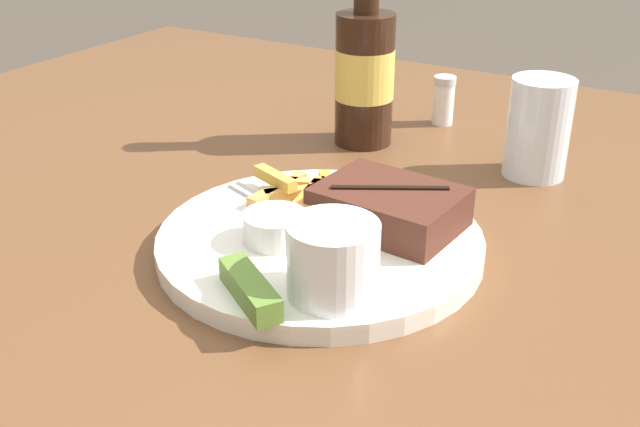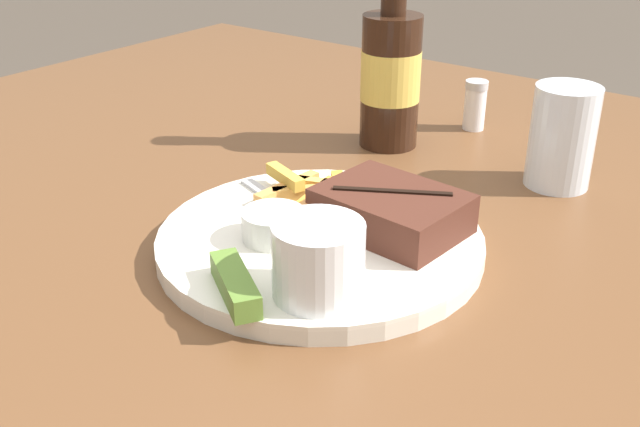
% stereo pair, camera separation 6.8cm
% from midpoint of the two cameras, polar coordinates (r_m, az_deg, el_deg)
% --- Properties ---
extents(dining_table, '(1.52, 1.32, 0.78)m').
position_cam_midpoint_polar(dining_table, '(0.73, 2.68, -7.40)').
color(dining_table, brown).
rests_on(dining_table, ground_plane).
extents(dinner_plate, '(0.30, 0.30, 0.02)m').
position_cam_midpoint_polar(dinner_plate, '(0.69, 2.81, -2.23)').
color(dinner_plate, silver).
rests_on(dinner_plate, dining_table).
extents(steak_portion, '(0.13, 0.10, 0.04)m').
position_cam_midpoint_polar(steak_portion, '(0.69, 8.26, 0.17)').
color(steak_portion, '#472319').
rests_on(steak_portion, dinner_plate).
extents(fries_pile, '(0.15, 0.12, 0.02)m').
position_cam_midpoint_polar(fries_pile, '(0.74, 2.42, 1.53)').
color(fries_pile, gold).
rests_on(fries_pile, dinner_plate).
extents(coleslaw_cup, '(0.07, 0.07, 0.06)m').
position_cam_midpoint_polar(coleslaw_cup, '(0.58, 3.22, -3.34)').
color(coleslaw_cup, white).
rests_on(coleslaw_cup, dinner_plate).
extents(dipping_sauce_cup, '(0.06, 0.06, 0.03)m').
position_cam_midpoint_polar(dipping_sauce_cup, '(0.67, -0.68, -0.84)').
color(dipping_sauce_cup, silver).
rests_on(dipping_sauce_cup, dinner_plate).
extents(pickle_spear, '(0.08, 0.06, 0.02)m').
position_cam_midpoint_polar(pickle_spear, '(0.59, -3.22, -5.52)').
color(pickle_spear, '#567A2D').
rests_on(pickle_spear, dinner_plate).
extents(fork_utensil, '(0.13, 0.05, 0.00)m').
position_cam_midpoint_polar(fork_utensil, '(0.74, -0.81, 0.91)').
color(fork_utensil, '#B7B7BC').
rests_on(fork_utensil, dinner_plate).
extents(knife_utensil, '(0.10, 0.15, 0.01)m').
position_cam_midpoint_polar(knife_utensil, '(0.71, 4.89, -0.27)').
color(knife_utensil, '#B7B7BC').
rests_on(knife_utensil, dinner_plate).
extents(beer_bottle, '(0.07, 0.07, 0.26)m').
position_cam_midpoint_polar(beer_bottle, '(0.92, 7.55, 10.59)').
color(beer_bottle, black).
rests_on(beer_bottle, dining_table).
extents(drinking_glass, '(0.07, 0.07, 0.11)m').
position_cam_midpoint_polar(drinking_glass, '(0.86, 20.16, 5.46)').
color(drinking_glass, silver).
rests_on(drinking_glass, dining_table).
extents(salt_shaker, '(0.03, 0.03, 0.07)m').
position_cam_midpoint_polar(salt_shaker, '(1.01, 13.64, 8.02)').
color(salt_shaker, white).
rests_on(salt_shaker, dining_table).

